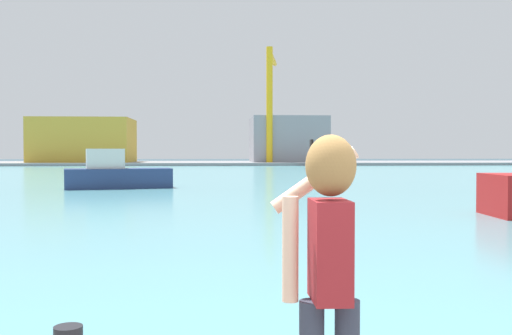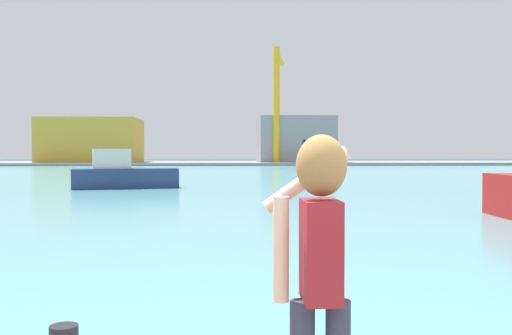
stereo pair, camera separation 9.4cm
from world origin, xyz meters
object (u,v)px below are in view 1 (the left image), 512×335
(port_crane, at_px, (270,92))
(boat_moored, at_px, (116,174))
(warehouse_left, at_px, (84,140))
(person_photographer, at_px, (328,256))
(warehouse_right, at_px, (288,140))

(port_crane, bearing_deg, boat_moored, -104.14)
(warehouse_left, bearing_deg, person_photographer, -76.67)
(boat_moored, distance_m, warehouse_left, 62.29)
(person_photographer, bearing_deg, boat_moored, 12.36)
(warehouse_left, relative_size, warehouse_right, 1.26)
(warehouse_left, relative_size, port_crane, 0.85)
(warehouse_left, distance_m, warehouse_right, 32.90)
(person_photographer, relative_size, boat_moored, 0.28)
(person_photographer, xyz_separation_m, warehouse_right, (11.37, 91.94, 2.55))
(boat_moored, bearing_deg, warehouse_left, 90.26)
(warehouse_left, distance_m, port_crane, 30.67)
(warehouse_left, height_order, warehouse_right, warehouse_right)
(boat_moored, xyz_separation_m, port_crane, (14.36, 56.99, 10.58))
(person_photographer, distance_m, warehouse_right, 92.68)
(warehouse_right, bearing_deg, boat_moored, -106.05)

